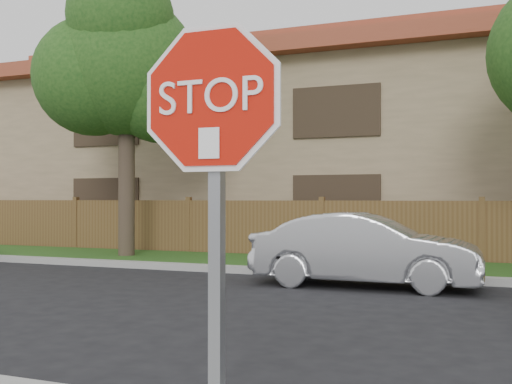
% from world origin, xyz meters
% --- Properties ---
extents(far_curb, '(70.00, 0.30, 0.15)m').
position_xyz_m(far_curb, '(0.00, 8.15, 0.07)').
color(far_curb, gray).
rests_on(far_curb, ground).
extents(grass_strip, '(70.00, 3.00, 0.12)m').
position_xyz_m(grass_strip, '(0.00, 9.80, 0.06)').
color(grass_strip, '#1E4714').
rests_on(grass_strip, ground).
extents(fence, '(70.00, 0.12, 1.60)m').
position_xyz_m(fence, '(0.00, 11.40, 0.80)').
color(fence, brown).
rests_on(fence, ground).
extents(apartment_building, '(35.20, 9.20, 7.20)m').
position_xyz_m(apartment_building, '(0.00, 17.00, 3.53)').
color(apartment_building, '#887455').
rests_on(apartment_building, ground).
extents(tree_left, '(4.80, 3.90, 7.78)m').
position_xyz_m(tree_left, '(-8.98, 9.57, 5.22)').
color(tree_left, '#382B21').
rests_on(tree_left, ground).
extents(stop_sign, '(1.01, 0.13, 2.55)m').
position_xyz_m(stop_sign, '(-1.10, -1.48, 1.83)').
color(stop_sign, gray).
rests_on(stop_sign, sidewalk_near).
extents(sedan_left, '(4.21, 1.48, 1.39)m').
position_xyz_m(sedan_left, '(-2.01, 7.09, 0.69)').
color(sedan_left, '#BCBDC1').
rests_on(sedan_left, ground).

